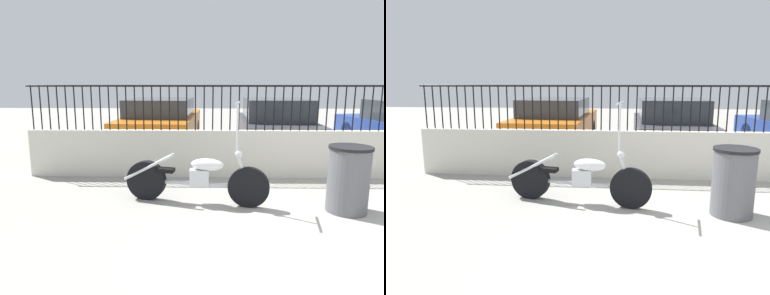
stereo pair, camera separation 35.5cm
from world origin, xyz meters
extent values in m
plane|color=gray|center=(0.00, 0.00, 0.00)|extent=(40.00, 40.00, 0.00)
cube|color=beige|center=(0.00, 2.73, 0.45)|extent=(10.51, 0.18, 0.89)
cylinder|color=black|center=(-5.17, 2.73, 1.31)|extent=(0.02, 0.02, 0.84)
cylinder|color=black|center=(-5.01, 2.73, 1.31)|extent=(0.02, 0.02, 0.84)
cylinder|color=black|center=(-4.85, 2.73, 1.31)|extent=(0.02, 0.02, 0.84)
cylinder|color=black|center=(-4.69, 2.73, 1.31)|extent=(0.02, 0.02, 0.84)
cylinder|color=black|center=(-4.53, 2.73, 1.31)|extent=(0.02, 0.02, 0.84)
cylinder|color=black|center=(-4.37, 2.73, 1.31)|extent=(0.02, 0.02, 0.84)
cylinder|color=black|center=(-4.20, 2.73, 1.31)|extent=(0.02, 0.02, 0.84)
cylinder|color=black|center=(-4.04, 2.73, 1.31)|extent=(0.02, 0.02, 0.84)
cylinder|color=black|center=(-3.88, 2.73, 1.31)|extent=(0.02, 0.02, 0.84)
cylinder|color=black|center=(-3.72, 2.73, 1.31)|extent=(0.02, 0.02, 0.84)
cylinder|color=black|center=(-3.56, 2.73, 1.31)|extent=(0.02, 0.02, 0.84)
cylinder|color=black|center=(-3.40, 2.73, 1.31)|extent=(0.02, 0.02, 0.84)
cylinder|color=black|center=(-3.23, 2.73, 1.31)|extent=(0.02, 0.02, 0.84)
cylinder|color=black|center=(-3.07, 2.73, 1.31)|extent=(0.02, 0.02, 0.84)
cylinder|color=black|center=(-2.91, 2.73, 1.31)|extent=(0.02, 0.02, 0.84)
cylinder|color=black|center=(-2.75, 2.73, 1.31)|extent=(0.02, 0.02, 0.84)
cylinder|color=black|center=(-2.59, 2.73, 1.31)|extent=(0.02, 0.02, 0.84)
cylinder|color=black|center=(-2.43, 2.73, 1.31)|extent=(0.02, 0.02, 0.84)
cylinder|color=black|center=(-2.26, 2.73, 1.31)|extent=(0.02, 0.02, 0.84)
cylinder|color=black|center=(-2.10, 2.73, 1.31)|extent=(0.02, 0.02, 0.84)
cylinder|color=black|center=(-1.94, 2.73, 1.31)|extent=(0.02, 0.02, 0.84)
cylinder|color=black|center=(-1.78, 2.73, 1.31)|extent=(0.02, 0.02, 0.84)
cylinder|color=black|center=(-1.62, 2.73, 1.31)|extent=(0.02, 0.02, 0.84)
cylinder|color=black|center=(-1.46, 2.73, 1.31)|extent=(0.02, 0.02, 0.84)
cylinder|color=black|center=(-1.29, 2.73, 1.31)|extent=(0.02, 0.02, 0.84)
cylinder|color=black|center=(-1.13, 2.73, 1.31)|extent=(0.02, 0.02, 0.84)
cylinder|color=black|center=(-0.97, 2.73, 1.31)|extent=(0.02, 0.02, 0.84)
cylinder|color=black|center=(-0.81, 2.73, 1.31)|extent=(0.02, 0.02, 0.84)
cylinder|color=black|center=(-0.65, 2.73, 1.31)|extent=(0.02, 0.02, 0.84)
cylinder|color=black|center=(-0.49, 2.73, 1.31)|extent=(0.02, 0.02, 0.84)
cylinder|color=black|center=(-0.32, 2.73, 1.31)|extent=(0.02, 0.02, 0.84)
cylinder|color=black|center=(-0.16, 2.73, 1.31)|extent=(0.02, 0.02, 0.84)
cylinder|color=black|center=(0.00, 2.73, 1.31)|extent=(0.02, 0.02, 0.84)
cylinder|color=black|center=(0.16, 2.73, 1.31)|extent=(0.02, 0.02, 0.84)
cylinder|color=black|center=(0.32, 2.73, 1.31)|extent=(0.02, 0.02, 0.84)
cylinder|color=black|center=(0.49, 2.73, 1.31)|extent=(0.02, 0.02, 0.84)
cylinder|color=black|center=(0.65, 2.73, 1.31)|extent=(0.02, 0.02, 0.84)
cylinder|color=black|center=(0.81, 2.73, 1.31)|extent=(0.02, 0.02, 0.84)
cylinder|color=black|center=(0.97, 2.73, 1.31)|extent=(0.02, 0.02, 0.84)
cylinder|color=black|center=(1.13, 2.73, 1.31)|extent=(0.02, 0.02, 0.84)
cylinder|color=black|center=(1.29, 2.73, 1.31)|extent=(0.02, 0.02, 0.84)
cylinder|color=black|center=(0.00, 2.73, 1.71)|extent=(10.51, 0.04, 0.04)
cylinder|color=black|center=(-1.31, 1.09, 0.30)|extent=(0.60, 0.20, 0.59)
cylinder|color=black|center=(-2.83, 1.40, 0.30)|extent=(0.62, 0.25, 0.61)
cylinder|color=#B7BABF|center=(-2.07, 1.24, 0.30)|extent=(1.41, 0.34, 0.06)
cube|color=silver|center=(-2.02, 1.23, 0.40)|extent=(0.28, 0.18, 0.24)
ellipsoid|color=white|center=(-1.90, 1.21, 0.60)|extent=(0.51, 0.29, 0.18)
cube|color=black|center=(-2.54, 1.34, 0.48)|extent=(0.31, 0.21, 0.06)
cylinder|color=silver|center=(-1.40, 1.10, 0.55)|extent=(0.23, 0.09, 0.51)
sphere|color=silver|center=(-1.46, 1.12, 0.78)|extent=(0.11, 0.11, 0.11)
cylinder|color=silver|center=(-1.49, 1.12, 1.15)|extent=(0.03, 0.03, 0.70)
cylinder|color=silver|center=(-1.49, 1.12, 1.50)|extent=(0.13, 0.52, 0.03)
cylinder|color=silver|center=(-2.79, 1.32, 0.52)|extent=(0.77, 0.20, 0.44)
cylinder|color=silver|center=(-2.77, 1.46, 0.52)|extent=(0.77, 0.20, 0.44)
cylinder|color=#56565B|center=(0.04, 0.95, 0.44)|extent=(0.54, 0.54, 0.89)
cylinder|color=black|center=(0.04, 0.95, 0.91)|extent=(0.57, 0.57, 0.04)
cylinder|color=black|center=(-3.79, 6.93, 0.32)|extent=(0.15, 0.65, 0.64)
cylinder|color=black|center=(-2.14, 6.82, 0.32)|extent=(0.15, 0.65, 0.64)
cylinder|color=black|center=(-3.96, 4.34, 0.32)|extent=(0.15, 0.65, 0.64)
cylinder|color=black|center=(-2.31, 4.23, 0.32)|extent=(0.15, 0.65, 0.64)
cube|color=orange|center=(-3.05, 5.58, 0.57)|extent=(2.03, 4.29, 0.67)
cube|color=#2D3338|center=(-3.07, 5.37, 1.13)|extent=(1.71, 2.11, 0.45)
cylinder|color=black|center=(-0.81, 6.69, 0.32)|extent=(0.14, 0.64, 0.64)
cylinder|color=black|center=(0.84, 6.62, 0.32)|extent=(0.14, 0.64, 0.64)
cylinder|color=black|center=(-0.92, 4.26, 0.32)|extent=(0.14, 0.64, 0.64)
cylinder|color=black|center=(0.73, 4.19, 0.32)|extent=(0.14, 0.64, 0.64)
cube|color=#38383D|center=(-0.04, 5.44, 0.53)|extent=(1.93, 4.00, 0.58)
cube|color=#2D3338|center=(-0.05, 5.25, 1.09)|extent=(1.67, 1.95, 0.55)
cylinder|color=black|center=(2.29, 6.35, 0.32)|extent=(0.17, 0.65, 0.64)
camera|label=1|loc=(-2.00, -3.64, 1.78)|focal=32.00mm
camera|label=2|loc=(-1.64, -3.62, 1.78)|focal=32.00mm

